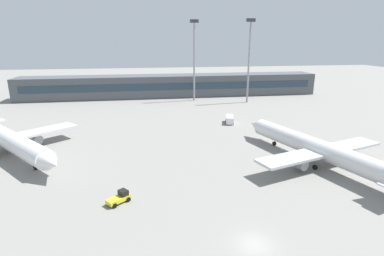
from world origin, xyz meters
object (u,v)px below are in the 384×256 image
at_px(airplane_near, 317,148).
at_px(floodlight_tower_west, 249,56).
at_px(baggage_tug_yellow, 120,197).
at_px(floodlight_tower_east, 194,56).
at_px(service_van_white, 230,119).
at_px(airplane_mid, 8,139).

distance_m(airplane_near, floodlight_tower_west, 62.64).
xyz_separation_m(airplane_near, baggage_tug_yellow, (-36.92, -9.20, -2.32)).
bearing_deg(baggage_tug_yellow, floodlight_tower_east, 72.51).
bearing_deg(service_van_white, floodlight_tower_east, 97.05).
height_order(airplane_near, service_van_white, airplane_near).
xyz_separation_m(service_van_white, floodlight_tower_east, (-4.42, 35.77, 16.31)).
distance_m(airplane_near, baggage_tug_yellow, 38.12).
height_order(baggage_tug_yellow, service_van_white, service_van_white).
xyz_separation_m(service_van_white, floodlight_tower_west, (15.18, 28.76, 16.38)).
height_order(airplane_mid, service_van_white, airplane_mid).
height_order(floodlight_tower_west, floodlight_tower_east, floodlight_tower_west).
relative_size(baggage_tug_yellow, floodlight_tower_west, 0.12).
bearing_deg(airplane_near, floodlight_tower_west, 83.52).
relative_size(airplane_mid, service_van_white, 6.46).
bearing_deg(floodlight_tower_west, airplane_mid, -146.36).
distance_m(airplane_mid, floodlight_tower_west, 83.17).
xyz_separation_m(airplane_near, floodlight_tower_east, (-12.73, 67.59, 14.30)).
distance_m(baggage_tug_yellow, service_van_white, 50.02).
relative_size(floodlight_tower_west, floodlight_tower_east, 1.00).
height_order(service_van_white, floodlight_tower_east, floodlight_tower_east).
height_order(airplane_mid, baggage_tug_yellow, airplane_mid).
bearing_deg(airplane_near, floodlight_tower_east, 100.66).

